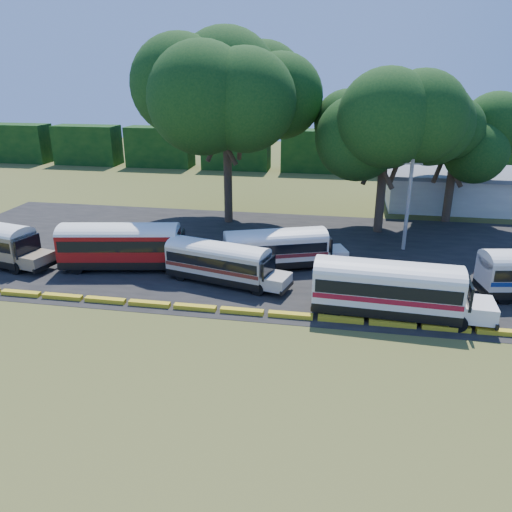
% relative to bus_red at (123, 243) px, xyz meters
% --- Properties ---
extents(ground, '(160.00, 160.00, 0.00)m').
position_rel_bus_red_xyz_m(ground, '(11.67, -6.78, -2.01)').
color(ground, '#3E4918').
rests_on(ground, ground).
extents(asphalt_strip, '(64.00, 24.00, 0.02)m').
position_rel_bus_red_xyz_m(asphalt_strip, '(12.67, 5.22, -2.00)').
color(asphalt_strip, black).
rests_on(asphalt_strip, ground).
extents(curb, '(53.70, 0.45, 0.30)m').
position_rel_bus_red_xyz_m(curb, '(11.67, -5.78, -1.86)').
color(curb, yellow).
rests_on(curb, ground).
extents(terminal_building, '(19.00, 9.00, 4.00)m').
position_rel_bus_red_xyz_m(terminal_building, '(29.67, 23.22, 0.02)').
color(terminal_building, silver).
rests_on(terminal_building, ground).
extents(treeline_backdrop, '(130.00, 4.00, 6.00)m').
position_rel_bus_red_xyz_m(treeline_backdrop, '(11.67, 41.22, 0.99)').
color(treeline_backdrop, black).
rests_on(treeline_backdrop, ground).
extents(bus_red, '(10.97, 4.49, 3.51)m').
position_rel_bus_red_xyz_m(bus_red, '(0.00, 0.00, 0.00)').
color(bus_red, black).
rests_on(bus_red, ground).
extents(bus_cream_west, '(9.19, 4.34, 2.93)m').
position_rel_bus_red_xyz_m(bus_cream_west, '(7.72, -1.30, -0.35)').
color(bus_cream_west, black).
rests_on(bus_cream_west, ground).
extents(bus_cream_east, '(9.49, 5.33, 3.05)m').
position_rel_bus_red_xyz_m(bus_cream_east, '(11.33, 2.07, -0.29)').
color(bus_cream_east, black).
rests_on(bus_cream_east, ground).
extents(bus_white_red, '(10.69, 3.20, 3.47)m').
position_rel_bus_red_xyz_m(bus_white_red, '(18.98, -4.52, -0.05)').
color(bus_white_red, black).
rests_on(bus_white_red, ground).
extents(tree_west, '(13.18, 13.18, 17.86)m').
position_rel_bus_red_xyz_m(tree_west, '(4.87, 13.55, 10.98)').
color(tree_west, '#37281B').
rests_on(tree_west, ground).
extents(tree_center, '(10.66, 10.66, 13.68)m').
position_rel_bus_red_xyz_m(tree_center, '(19.23, 12.80, 7.72)').
color(tree_center, '#37281B').
rests_on(tree_center, ground).
extents(tree_east, '(8.37, 8.37, 11.62)m').
position_rel_bus_red_xyz_m(tree_east, '(26.04, 17.40, 6.48)').
color(tree_east, '#37281B').
rests_on(tree_east, ground).
extents(utility_pole, '(1.60, 0.30, 7.53)m').
position_rel_bus_red_xyz_m(utility_pole, '(21.10, 8.11, 1.86)').
color(utility_pole, gray).
rests_on(utility_pole, ground).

